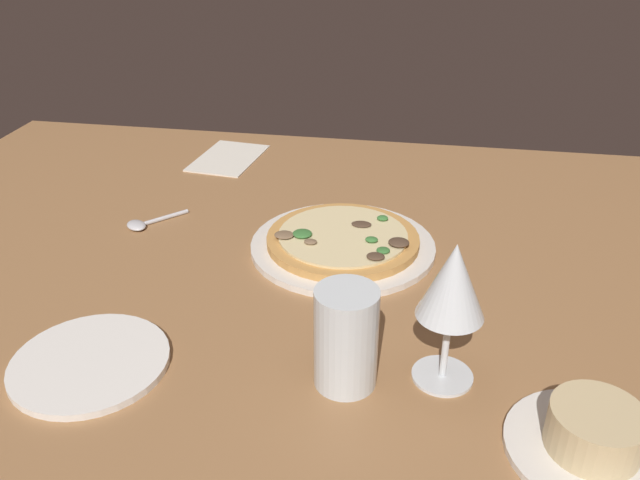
% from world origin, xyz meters
% --- Properties ---
extents(dining_table, '(1.50, 1.10, 0.04)m').
position_xyz_m(dining_table, '(0.00, 0.00, 0.02)').
color(dining_table, '#996B42').
rests_on(dining_table, ground).
extents(pizza_main, '(0.28, 0.28, 0.03)m').
position_xyz_m(pizza_main, '(-0.06, -0.06, 0.05)').
color(pizza_main, silver).
rests_on(pizza_main, dining_table).
extents(ramekin_on_saucer, '(0.17, 0.17, 0.05)m').
position_xyz_m(ramekin_on_saucer, '(-0.36, 0.30, 0.06)').
color(ramekin_on_saucer, silver).
rests_on(ramekin_on_saucer, dining_table).
extents(wine_glass_far, '(0.07, 0.07, 0.17)m').
position_xyz_m(wine_glass_far, '(-0.21, 0.21, 0.16)').
color(wine_glass_far, silver).
rests_on(wine_glass_far, dining_table).
extents(water_glass, '(0.07, 0.07, 0.12)m').
position_xyz_m(water_glass, '(-0.10, 0.23, 0.09)').
color(water_glass, silver).
rests_on(water_glass, dining_table).
extents(side_plate, '(0.18, 0.18, 0.01)m').
position_xyz_m(side_plate, '(0.19, 0.26, 0.04)').
color(side_plate, white).
rests_on(side_plate, dining_table).
extents(paper_menu, '(0.13, 0.19, 0.00)m').
position_xyz_m(paper_menu, '(0.22, -0.39, 0.04)').
color(paper_menu, silver).
rests_on(paper_menu, dining_table).
extents(spoon, '(0.09, 0.09, 0.01)m').
position_xyz_m(spoon, '(0.27, -0.09, 0.04)').
color(spoon, silver).
rests_on(spoon, dining_table).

